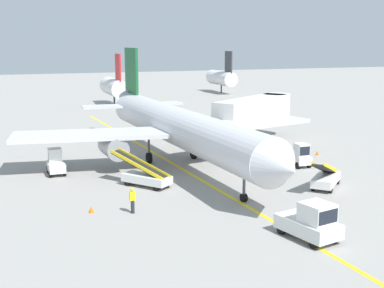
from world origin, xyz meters
The scene contains 15 objects.
ground_plane centered at (0.00, 0.00, 0.00)m, with size 300.00×300.00×0.00m, color gray.
taxi_line_yellow centered at (-0.51, 5.00, 0.00)m, with size 0.30×80.00×0.01m, color yellow.
airliner centered at (-0.54, 11.71, 3.42)m, with size 28.57×35.32×10.10m.
jet_bridge centered at (11.32, 19.14, 3.54)m, with size 12.03×9.21×4.85m.
pushback_tug centered at (0.49, -7.85, 0.99)m, with size 2.61×3.92×2.20m.
baggage_tug_near_wing centered at (9.15, 7.14, 0.93)m, with size 1.33×2.40×2.10m.
baggage_tug_by_cargo_door centered at (-11.12, 11.99, 0.93)m, with size 1.36×2.42×2.10m.
belt_loader_forward_hold centered at (7.36, 0.65, 0.78)m, with size 4.49×4.34×2.59m.
belt_loader_aft_hold centered at (-5.17, 5.81, 0.78)m, with size 4.04×4.72×2.59m.
ground_crew_marshaller centered at (-7.64, 0.00, 0.91)m, with size 0.36×0.24×1.70m.
safety_cone_nose_left centered at (-10.10, 1.02, 0.22)m, with size 0.36×0.36×0.44m, color orange.
safety_cone_nose_right centered at (13.34, 10.57, 0.22)m, with size 0.36×0.36×0.44m, color orange.
safety_cone_wingtip_left centered at (-3.97, 11.03, 0.22)m, with size 0.36×0.36×0.44m, color orange.
distant_aircraft_mid_right centered at (3.49, 56.43, 3.22)m, with size 3.00×10.10×8.80m.
distant_aircraft_far_right centered at (29.48, 70.13, 3.22)m, with size 3.00×10.10×8.80m.
Camera 1 is at (-15.28, -31.12, 10.83)m, focal length 48.71 mm.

